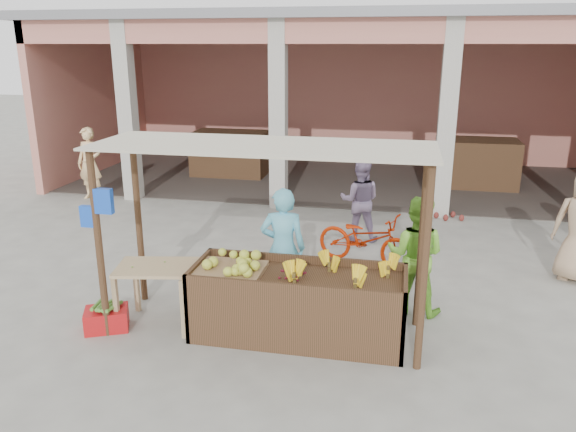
% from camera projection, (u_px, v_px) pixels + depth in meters
% --- Properties ---
extents(ground, '(60.00, 60.00, 0.00)m').
position_uv_depth(ground, '(259.00, 332.00, 7.13)').
color(ground, slate).
rests_on(ground, ground).
extents(market_building, '(14.40, 6.40, 4.20)m').
position_uv_depth(market_building, '(345.00, 76.00, 14.68)').
color(market_building, tan).
rests_on(market_building, ground).
extents(fruit_stall, '(2.60, 0.95, 0.80)m').
position_uv_depth(fruit_stall, '(298.00, 307.00, 6.92)').
color(fruit_stall, '#533321').
rests_on(fruit_stall, ground).
extents(stall_awning, '(4.09, 1.35, 2.39)m').
position_uv_depth(stall_awning, '(257.00, 179.00, 6.61)').
color(stall_awning, '#533321').
rests_on(stall_awning, ground).
extents(banana_heap, '(1.23, 0.67, 0.22)m').
position_uv_depth(banana_heap, '(339.00, 270.00, 6.70)').
color(banana_heap, yellow).
rests_on(banana_heap, fruit_stall).
extents(melon_tray, '(0.81, 0.71, 0.21)m').
position_uv_depth(melon_tray, '(230.00, 265.00, 6.88)').
color(melon_tray, '#8F6D4A').
rests_on(melon_tray, fruit_stall).
extents(berry_heap, '(0.40, 0.33, 0.13)m').
position_uv_depth(berry_heap, '(292.00, 272.00, 6.76)').
color(berry_heap, maroon).
rests_on(berry_heap, fruit_stall).
extents(side_table, '(1.11, 0.84, 0.81)m').
position_uv_depth(side_table, '(157.00, 276.00, 7.14)').
color(side_table, tan).
rests_on(side_table, ground).
extents(papaya_pile, '(0.77, 0.44, 0.22)m').
position_uv_depth(papaya_pile, '(156.00, 258.00, 7.07)').
color(papaya_pile, '#43832A').
rests_on(papaya_pile, side_table).
extents(red_crate, '(0.64, 0.57, 0.28)m').
position_uv_depth(red_crate, '(107.00, 319.00, 7.16)').
color(red_crate, red).
rests_on(red_crate, ground).
extents(plantain_bundle, '(0.41, 0.28, 0.08)m').
position_uv_depth(plantain_bundle, '(105.00, 306.00, 7.11)').
color(plantain_bundle, '#518831').
rests_on(plantain_bundle, red_crate).
extents(produce_sacks, '(0.90, 0.68, 0.55)m').
position_uv_depth(produce_sacks, '(450.00, 207.00, 11.59)').
color(produce_sacks, maroon).
rests_on(produce_sacks, ground).
extents(vendor_blue, '(0.73, 0.58, 1.81)m').
position_uv_depth(vendor_blue, '(283.00, 244.00, 7.59)').
color(vendor_blue, '#65C8E6').
rests_on(vendor_blue, ground).
extents(vendor_green, '(0.90, 0.64, 1.70)m').
position_uv_depth(vendor_green, '(416.00, 252.00, 7.46)').
color(vendor_green, '#73BD34').
rests_on(vendor_green, ground).
extents(motorcycle, '(1.19, 1.87, 0.92)m').
position_uv_depth(motorcycle, '(366.00, 238.00, 9.16)').
color(motorcycle, '#A82203').
rests_on(motorcycle, ground).
extents(shopper_e, '(0.70, 0.55, 1.75)m').
position_uv_depth(shopper_e, '(90.00, 162.00, 13.00)').
color(shopper_e, '#F3C585').
rests_on(shopper_e, ground).
extents(shopper_f, '(0.82, 0.49, 1.66)m').
position_uv_depth(shopper_f, '(360.00, 197.00, 10.24)').
color(shopper_f, gray).
rests_on(shopper_f, ground).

